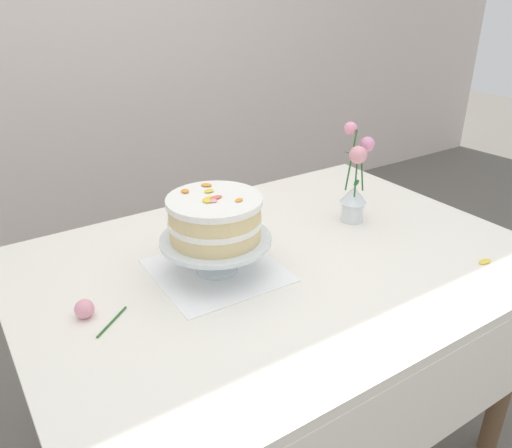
# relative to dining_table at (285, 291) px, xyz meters

# --- Properties ---
(ground_plane) EXTENTS (12.00, 12.00, 0.00)m
(ground_plane) POSITION_rel_dining_table_xyz_m (0.00, 0.03, -0.65)
(ground_plane) COLOR #666059
(dining_table) EXTENTS (1.40, 1.00, 0.74)m
(dining_table) POSITION_rel_dining_table_xyz_m (0.00, 0.00, 0.00)
(dining_table) COLOR white
(dining_table) RESTS_ON ground
(linen_napkin) EXTENTS (0.33, 0.33, 0.00)m
(linen_napkin) POSITION_rel_dining_table_xyz_m (-0.18, 0.06, 0.09)
(linen_napkin) COLOR white
(linen_napkin) RESTS_ON dining_table
(cake_stand) EXTENTS (0.29, 0.29, 0.10)m
(cake_stand) POSITION_rel_dining_table_xyz_m (-0.18, 0.06, 0.18)
(cake_stand) COLOR silver
(cake_stand) RESTS_ON linen_napkin
(layer_cake) EXTENTS (0.24, 0.24, 0.12)m
(layer_cake) POSITION_rel_dining_table_xyz_m (-0.18, 0.06, 0.25)
(layer_cake) COLOR beige
(layer_cake) RESTS_ON cake_stand
(flower_vase) EXTENTS (0.11, 0.10, 0.32)m
(flower_vase) POSITION_rel_dining_table_xyz_m (0.34, 0.10, 0.22)
(flower_vase) COLOR silver
(flower_vase) RESTS_ON dining_table
(fallen_rose) EXTENTS (0.11, 0.12, 0.04)m
(fallen_rose) POSITION_rel_dining_table_xyz_m (-0.53, 0.05, 0.11)
(fallen_rose) COLOR #2D6028
(fallen_rose) RESTS_ON dining_table
(loose_petal_0) EXTENTS (0.04, 0.02, 0.01)m
(loose_petal_0) POSITION_rel_dining_table_xyz_m (0.46, -0.30, 0.10)
(loose_petal_0) COLOR yellow
(loose_petal_0) RESTS_ON dining_table
(loose_petal_1) EXTENTS (0.02, 0.04, 0.00)m
(loose_petal_1) POSITION_rel_dining_table_xyz_m (0.11, 0.32, 0.09)
(loose_petal_1) COLOR pink
(loose_petal_1) RESTS_ON dining_table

